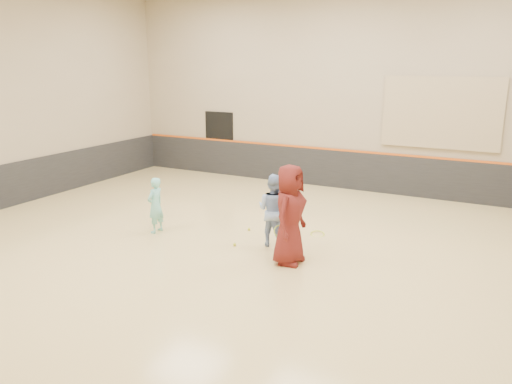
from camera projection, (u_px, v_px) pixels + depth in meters
The scene contains 14 objects.
room at pixel (254, 213), 10.49m from camera, with size 15.04×12.04×6.22m.
wainscot_back at pixel (342, 170), 15.67m from camera, with size 14.90×0.04×1.20m, color #232326.
wainscot_left at pixel (16, 184), 13.87m from camera, with size 0.04×11.90×1.20m, color #232326.
accent_stripe at pixel (343, 150), 15.50m from camera, with size 14.90×0.03×0.06m, color #D85914.
acoustic_panel at pixel (441, 113), 13.92m from camera, with size 3.20×0.08×2.00m, color tan.
doorway at pixel (219, 143), 17.56m from camera, with size 1.10×0.05×2.20m, color black.
girl at pixel (155, 205), 11.58m from camera, with size 0.48×0.31×1.31m, color #7CD8D0.
instructor at pixel (274, 210), 10.71m from camera, with size 0.78×0.60×1.60m, color #8FACDD.
young_man at pixel (290, 215), 9.73m from camera, with size 0.98×0.64×2.00m, color #5D1816.
held_racket at pixel (280, 231), 10.29m from camera, with size 0.29×0.29×0.54m, color #A0C62B, non-canonical shape.
spare_racket at pixel (318, 231), 11.54m from camera, with size 0.74×0.74×0.17m, color #CBDD30, non-canonical shape.
ball_under_racket at pixel (235, 245), 10.85m from camera, with size 0.07×0.07×0.07m, color #CCD231.
ball_in_hand at pixel (292, 206), 9.58m from camera, with size 0.07×0.07×0.07m, color #D5EF37.
ball_beside_spare at pixel (249, 229), 11.84m from camera, with size 0.07×0.07×0.07m, color yellow.
Camera 1 is at (4.67, -8.88, 3.89)m, focal length 35.00 mm.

